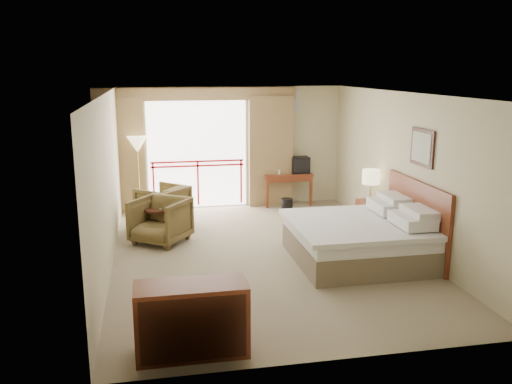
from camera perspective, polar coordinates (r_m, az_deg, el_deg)
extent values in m
plane|color=#81755B|center=(9.29, 0.82, -6.56)|extent=(7.00, 7.00, 0.00)
plane|color=white|center=(8.76, 0.88, 10.32)|extent=(7.00, 7.00, 0.00)
plane|color=#C3BA91|center=(12.33, -2.51, 4.76)|extent=(5.00, 0.00, 5.00)
plane|color=#C3BA91|center=(5.66, 8.19, -5.22)|extent=(5.00, 0.00, 5.00)
plane|color=#C3BA91|center=(8.77, -15.35, 0.96)|extent=(0.00, 7.00, 7.00)
plane|color=#C3BA91|center=(9.75, 15.40, 2.12)|extent=(0.00, 7.00, 7.00)
plane|color=white|center=(12.24, -6.20, 3.93)|extent=(2.40, 0.00, 2.40)
cube|color=red|center=(12.26, -6.17, 2.76)|extent=(2.09, 0.03, 0.04)
cube|color=red|center=(12.24, -6.18, 3.22)|extent=(2.09, 0.03, 0.04)
cube|color=red|center=(12.29, -10.72, 0.74)|extent=(0.04, 0.03, 1.00)
cube|color=red|center=(12.33, -6.12, 0.93)|extent=(0.04, 0.03, 1.00)
cube|color=red|center=(12.45, -1.58, 1.12)|extent=(0.04, 0.03, 1.00)
cube|color=olive|center=(12.08, -13.99, 3.74)|extent=(1.00, 0.26, 2.50)
cube|color=olive|center=(12.35, 1.51, 4.32)|extent=(1.00, 0.26, 2.50)
cube|color=olive|center=(12.00, -6.32, 10.23)|extent=(4.40, 0.22, 0.28)
cube|color=silver|center=(12.45, 3.47, 9.46)|extent=(0.50, 0.04, 0.50)
cube|color=brown|center=(9.08, 10.66, -5.92)|extent=(2.05, 2.00, 0.40)
cube|color=silver|center=(8.99, 10.74, -4.11)|extent=(2.01, 1.96, 0.22)
cube|color=silver|center=(8.94, 10.47, -3.33)|extent=(2.09, 2.06, 0.08)
cube|color=silver|center=(8.80, 16.13, -2.86)|extent=(0.50, 0.75, 0.18)
cube|color=silver|center=(9.58, 13.71, -1.45)|extent=(0.50, 0.75, 0.18)
cube|color=silver|center=(8.83, 16.93, -2.06)|extent=(0.40, 0.70, 0.14)
cube|color=silver|center=(9.61, 14.46, -0.71)|extent=(0.40, 0.70, 0.14)
cube|color=#5E2211|center=(9.36, 16.54, -2.78)|extent=(0.06, 2.10, 1.30)
cube|color=black|center=(9.13, 17.10, 4.50)|extent=(0.03, 0.72, 0.60)
cube|color=silver|center=(9.12, 16.99, 4.50)|extent=(0.01, 0.60, 0.48)
cube|color=#5E2211|center=(10.64, 11.93, -2.57)|extent=(0.44, 0.52, 0.62)
cylinder|color=tan|center=(10.59, 11.91, -0.69)|extent=(0.14, 0.14, 0.04)
cylinder|color=tan|center=(10.56, 11.95, 0.24)|extent=(0.03, 0.03, 0.35)
cylinder|color=#FFE5B2|center=(10.50, 12.02, 1.59)|extent=(0.33, 0.33, 0.27)
cube|color=black|center=(10.40, 12.08, -0.93)|extent=(0.23, 0.20, 0.09)
cube|color=#5E2211|center=(12.48, 3.27, 1.87)|extent=(1.12, 0.54, 0.05)
cube|color=#5E2211|center=(12.22, 1.18, -0.10)|extent=(0.06, 0.06, 0.69)
cube|color=#5E2211|center=(12.47, 5.80, 0.11)|extent=(0.06, 0.06, 0.69)
cube|color=#5E2211|center=(12.66, 0.74, 0.37)|extent=(0.06, 0.06, 0.69)
cube|color=#5E2211|center=(12.91, 5.21, 0.56)|extent=(0.06, 0.06, 0.69)
cube|color=#5E2211|center=(12.76, 3.00, 0.80)|extent=(1.03, 0.03, 0.51)
cube|color=#5E2211|center=(12.26, 3.55, 1.32)|extent=(1.03, 0.03, 0.11)
cube|color=black|center=(12.52, 4.62, 2.86)|extent=(0.42, 0.32, 0.38)
cube|color=black|center=(12.36, 4.82, 2.73)|extent=(0.38, 0.02, 0.30)
cylinder|color=black|center=(12.37, 1.71, 2.45)|extent=(0.12, 0.12, 0.24)
cylinder|color=white|center=(12.37, 2.44, 2.13)|extent=(0.10, 0.10, 0.11)
cylinder|color=black|center=(11.86, 3.27, -1.45)|extent=(0.27, 0.27, 0.32)
imported|color=#4C3C1D|center=(11.21, -9.72, -3.30)|extent=(1.21, 1.21, 0.79)
imported|color=#4C3C1D|center=(10.04, -9.95, -5.24)|extent=(1.24, 1.25, 0.82)
cylinder|color=black|center=(10.19, -10.28, -1.81)|extent=(0.51, 0.51, 0.04)
cylinder|color=black|center=(10.26, -10.22, -3.25)|extent=(0.06, 0.06, 0.51)
cylinder|color=black|center=(10.34, -10.16, -4.61)|extent=(0.37, 0.37, 0.03)
imported|color=white|center=(10.19, -10.28, -1.70)|extent=(0.24, 0.29, 0.02)
cylinder|color=tan|center=(12.11, -12.06, -2.12)|extent=(0.27, 0.27, 0.03)
cylinder|color=tan|center=(11.94, -12.22, 1.21)|extent=(0.03, 0.03, 1.47)
cone|color=#FFE5B2|center=(11.81, -12.40, 4.92)|extent=(0.43, 0.43, 0.34)
cube|color=#5E2211|center=(6.14, -6.79, -13.14)|extent=(1.23, 0.51, 0.82)
cube|color=black|center=(5.92, -6.59, -14.21)|extent=(1.13, 0.02, 0.72)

